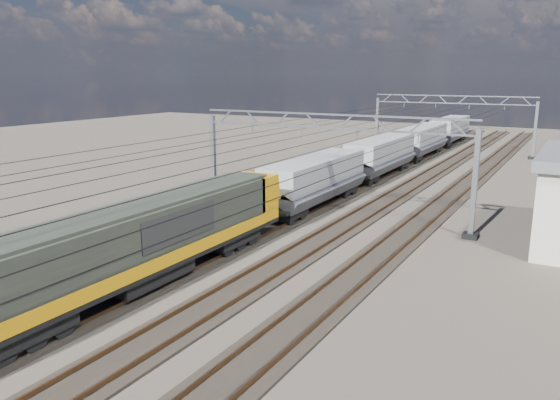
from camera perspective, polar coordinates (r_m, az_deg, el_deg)
The scene contains 13 objects.
ground at distance 34.10m, azimuth 2.08°, elevation -3.40°, with size 160.00×160.00×0.00m, color #2A241F.
track_outer_west at distance 37.13m, azimuth -6.15°, elevation -1.98°, with size 2.60×140.00×0.30m.
track_loco at distance 35.01m, azimuth -0.82°, elevation -2.83°, with size 2.60×140.00×0.30m.
track_inner_east at distance 33.24m, azimuth 5.14°, elevation -3.75°, with size 2.60×140.00×0.30m.
track_outer_east at distance 31.87m, azimuth 11.71°, elevation -4.72°, with size 2.60×140.00×0.30m.
catenary_gantry_mid at distance 36.75m, azimuth 5.03°, elevation 4.01°, with size 19.90×0.90×7.11m.
catenary_gantry_far at distance 70.87m, azimuth 17.44°, elevation 7.81°, with size 19.90×0.90×7.11m.
overhead_wires at distance 40.16m, azimuth 7.50°, elevation 7.37°, with size 12.03×140.00×0.53m.
locomotive at distance 25.56m, azimuth -14.06°, elevation -4.00°, with size 2.76×21.10×3.62m.
hopper_wagon_lead at distance 39.84m, azimuth 3.70°, elevation 2.29°, with size 3.38×13.00×3.25m.
hopper_wagon_mid at distance 52.81m, azimuth 10.52°, elevation 4.75°, with size 3.38×13.00×3.25m.
hopper_wagon_third at distance 66.29m, azimuth 14.62°, elevation 6.20°, with size 3.38×13.00×3.25m.
hopper_wagon_fourth at distance 80.01m, azimuth 17.35°, elevation 7.14°, with size 3.38×13.00×3.25m.
Camera 1 is at (15.12, -29.00, 9.65)m, focal length 35.00 mm.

